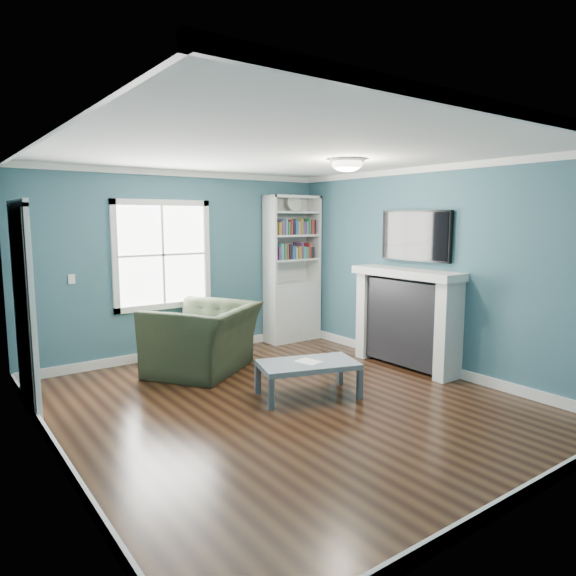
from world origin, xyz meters
TOP-DOWN VIEW (x-y plane):
  - floor at (0.00, 0.00)m, footprint 5.00×5.00m
  - room_walls at (0.00, 0.00)m, footprint 5.00×5.00m
  - trim at (0.00, 0.00)m, footprint 4.50×5.00m
  - window at (-0.30, 2.49)m, footprint 1.40×0.06m
  - bookshelf at (1.77, 2.30)m, footprint 0.90×0.35m
  - fireplace at (2.08, 0.20)m, footprint 0.44×1.58m
  - tv at (2.20, 0.20)m, footprint 0.06×1.10m
  - door at (-2.22, 1.40)m, footprint 0.12×0.98m
  - ceiling_fixture at (0.90, 0.10)m, footprint 0.38×0.38m
  - light_switch at (-1.50, 2.48)m, footprint 0.08×0.01m
  - recliner at (-0.16, 1.60)m, footprint 1.56×1.45m
  - coffee_table at (0.34, 0.07)m, footprint 1.19×0.87m
  - paper_sheet at (0.35, 0.08)m, footprint 0.26×0.30m

SIDE VIEW (x-z plane):
  - floor at x=0.00m, z-range 0.00..0.00m
  - coffee_table at x=0.34m, z-range 0.14..0.53m
  - paper_sheet at x=0.35m, z-range 0.39..0.39m
  - recliner at x=-0.16m, z-range 0.00..1.15m
  - fireplace at x=2.08m, z-range -0.01..1.29m
  - bookshelf at x=1.77m, z-range -0.23..2.08m
  - door at x=-2.22m, z-range -0.01..2.16m
  - light_switch at x=-1.50m, z-range 1.14..1.26m
  - trim at x=0.00m, z-range -0.06..2.54m
  - window at x=-0.30m, z-range 0.70..2.20m
  - room_walls at x=0.00m, z-range -0.92..4.08m
  - tv at x=2.20m, z-range 1.40..2.05m
  - ceiling_fixture at x=0.90m, z-range 2.47..2.63m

